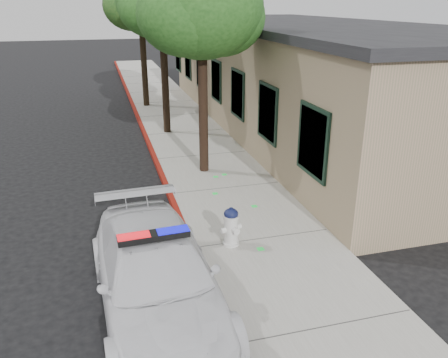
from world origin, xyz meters
TOP-DOWN VIEW (x-y plane):
  - ground at (0.00, 0.00)m, footprint 120.00×120.00m
  - sidewalk at (1.60, 3.00)m, footprint 3.20×60.00m
  - red_curb at (0.06, 3.00)m, footprint 0.14×60.00m
  - clapboard_building at (6.69, 9.00)m, footprint 7.30×20.89m
  - police_car at (-0.90, -1.67)m, footprint 2.18×4.90m
  - fire_hydrant at (0.88, -0.07)m, footprint 0.49×0.43m
  - street_tree_near at (1.37, 4.53)m, footprint 3.64×3.37m
  - street_tree_mid at (0.95, 9.29)m, footprint 3.28×3.41m
  - street_tree_far at (0.73, 14.38)m, footprint 3.59×3.34m

SIDE VIEW (x-z plane):
  - ground at x=0.00m, z-range 0.00..0.00m
  - sidewalk at x=1.60m, z-range 0.00..0.15m
  - red_curb at x=0.06m, z-range 0.00..0.16m
  - fire_hydrant at x=0.88m, z-range 0.15..1.01m
  - police_car at x=-0.90m, z-range -0.06..1.46m
  - clapboard_building at x=6.69m, z-range 0.01..4.25m
  - street_tree_near at x=1.37m, z-range 1.67..7.84m
  - street_tree_mid at x=0.95m, z-range 1.74..8.01m
  - street_tree_far at x=0.73m, z-range 1.74..8.05m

